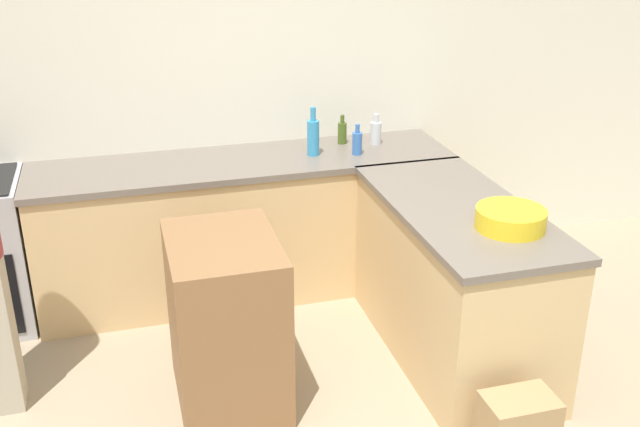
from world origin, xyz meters
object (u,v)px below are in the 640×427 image
water_bottle_blue (357,142)px  island_table (226,322)px  mixing_bowl (511,219)px  vinegar_bottle_clear (376,132)px  dish_soap_bottle (313,136)px  olive_oil_bottle (342,132)px

water_bottle_blue → island_table: bearing=-134.8°
island_table → mixing_bowl: mixing_bowl is taller
mixing_bowl → vinegar_bottle_clear: vinegar_bottle_clear is taller
mixing_bowl → dish_soap_bottle: (-0.64, 1.36, 0.07)m
water_bottle_blue → vinegar_bottle_clear: size_ratio=0.98×
island_table → olive_oil_bottle: bearing=51.9°
mixing_bowl → olive_oil_bottle: (-0.39, 1.53, 0.03)m
dish_soap_bottle → vinegar_bottle_clear: (0.46, 0.11, -0.04)m
island_table → olive_oil_bottle: 1.71m
vinegar_bottle_clear → island_table: bearing=-135.1°
island_table → vinegar_bottle_clear: vinegar_bottle_clear is taller
water_bottle_blue → mixing_bowl: bearing=-74.2°
water_bottle_blue → olive_oil_bottle: (-0.02, 0.24, -0.00)m
island_table → mixing_bowl: (1.39, -0.26, 0.51)m
island_table → vinegar_bottle_clear: (1.21, 1.21, 0.54)m
olive_oil_bottle → dish_soap_bottle: dish_soap_bottle is taller
olive_oil_bottle → vinegar_bottle_clear: 0.22m
dish_soap_bottle → vinegar_bottle_clear: bearing=13.6°
island_table → olive_oil_bottle: size_ratio=4.63×
dish_soap_bottle → olive_oil_bottle: bearing=35.8°
mixing_bowl → water_bottle_blue: water_bottle_blue is taller
water_bottle_blue → vinegar_bottle_clear: (0.19, 0.17, 0.00)m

